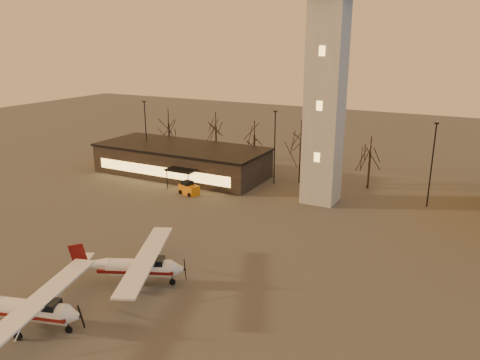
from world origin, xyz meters
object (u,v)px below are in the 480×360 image
object	(u,v)px
terminal	(182,160)
cessna_front	(35,314)
control_tower	(327,66)
service_cart	(189,189)
cessna_rear	(142,271)

from	to	relation	value
terminal	cessna_front	world-z (taller)	terminal
control_tower	service_cart	world-z (taller)	control_tower
control_tower	cessna_front	xyz separation A→B (m)	(-8.73, -34.86, -15.17)
cessna_front	service_cart	xyz separation A→B (m)	(-7.16, 29.51, -0.51)
terminal	cessna_front	bearing A→B (deg)	-70.20
control_tower	cessna_rear	xyz separation A→B (m)	(-6.26, -26.56, -15.14)
cessna_front	service_cart	distance (m)	30.37
terminal	service_cart	xyz separation A→B (m)	(6.11, -7.33, -1.51)
cessna_front	service_cart	size ratio (longest dim) A/B	4.14
cessna_rear	cessna_front	bearing A→B (deg)	-130.74
control_tower	service_cart	distance (m)	22.96
cessna_rear	service_cart	xyz separation A→B (m)	(-9.62, 21.21, -0.55)
cessna_rear	service_cart	distance (m)	23.30
terminal	service_cart	world-z (taller)	terminal
control_tower	service_cart	size ratio (longest dim) A/B	11.05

